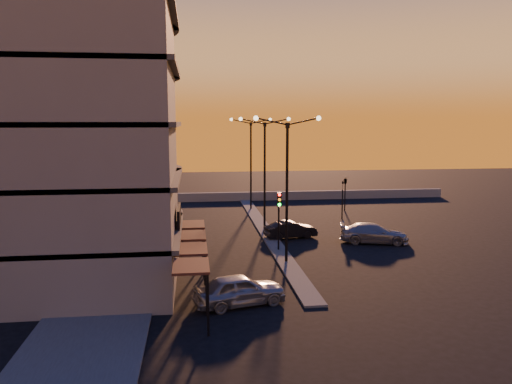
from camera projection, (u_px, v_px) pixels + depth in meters
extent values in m
plane|color=black|center=(286.00, 263.00, 32.54)|extent=(120.00, 120.00, 0.00)
cube|color=#4B4B48|center=(129.00, 251.00, 35.16)|extent=(5.00, 40.00, 0.12)
cube|color=#4B4B48|center=(265.00, 229.00, 42.36)|extent=(1.20, 36.00, 0.12)
cube|color=slate|center=(262.00, 196.00, 58.26)|extent=(44.00, 0.50, 1.00)
cylinder|color=slate|center=(61.00, 67.00, 31.01)|extent=(14.00, 14.00, 25.00)
cube|color=slate|center=(36.00, 57.00, 26.10)|extent=(14.00, 10.00, 25.00)
cylinder|color=black|center=(70.00, 238.00, 32.54)|extent=(14.16, 14.16, 2.40)
cube|color=black|center=(179.00, 217.00, 29.23)|extent=(0.15, 3.20, 1.20)
cylinder|color=black|center=(287.00, 195.00, 31.91)|extent=(0.18, 0.18, 9.00)
cube|color=black|center=(287.00, 125.00, 31.29)|extent=(0.25, 0.25, 0.35)
sphere|color=#FFE5B2|center=(256.00, 118.00, 30.98)|extent=(0.32, 0.32, 0.32)
sphere|color=#FFE5B2|center=(319.00, 118.00, 31.48)|extent=(0.32, 0.32, 0.32)
cylinder|color=black|center=(265.00, 177.00, 41.73)|extent=(0.18, 0.18, 9.00)
cube|color=black|center=(265.00, 124.00, 41.11)|extent=(0.25, 0.25, 0.35)
sphere|color=#FFE5B2|center=(241.00, 119.00, 40.80)|extent=(0.32, 0.32, 0.32)
sphere|color=#FFE5B2|center=(289.00, 119.00, 41.30)|extent=(0.32, 0.32, 0.32)
cylinder|color=black|center=(251.00, 167.00, 51.56)|extent=(0.18, 0.18, 9.00)
cube|color=black|center=(251.00, 124.00, 50.94)|extent=(0.25, 0.25, 0.35)
sphere|color=#FFE5B2|center=(231.00, 119.00, 50.63)|extent=(0.32, 0.32, 0.32)
sphere|color=#FFE5B2|center=(270.00, 119.00, 51.12)|extent=(0.32, 0.32, 0.32)
cylinder|color=black|center=(279.00, 229.00, 35.26)|extent=(0.12, 0.12, 3.20)
cube|color=black|center=(279.00, 199.00, 34.79)|extent=(0.28, 0.16, 1.00)
sphere|color=#FF0C05|center=(280.00, 195.00, 34.64)|extent=(0.20, 0.20, 0.20)
sphere|color=orange|center=(279.00, 200.00, 34.69)|extent=(0.20, 0.20, 0.20)
sphere|color=#0CFF26|center=(279.00, 205.00, 34.74)|extent=(0.20, 0.20, 0.20)
cylinder|color=black|center=(342.00, 204.00, 47.09)|extent=(0.12, 0.12, 2.80)
imported|color=black|center=(343.00, 185.00, 46.84)|extent=(0.13, 0.16, 0.80)
cylinder|color=black|center=(345.00, 198.00, 51.21)|extent=(0.12, 0.12, 2.80)
imported|color=black|center=(345.00, 180.00, 50.95)|extent=(0.42, 1.99, 0.80)
imported|color=gray|center=(240.00, 290.00, 24.98)|extent=(4.96, 2.98, 1.58)
imported|color=black|center=(291.00, 230.00, 39.37)|extent=(4.31, 2.19, 1.36)
imported|color=gray|center=(374.00, 233.00, 37.82)|extent=(5.50, 3.32, 1.49)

